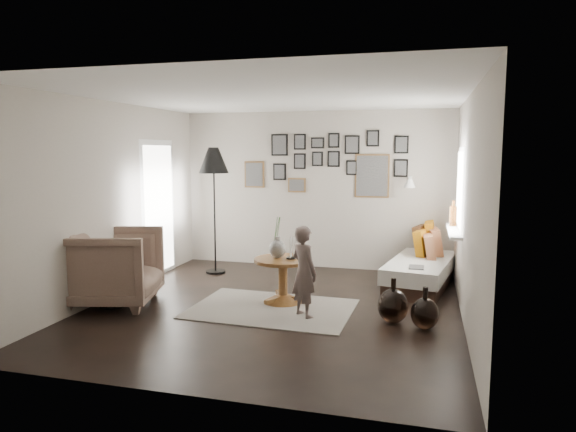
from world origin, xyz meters
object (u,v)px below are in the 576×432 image
(child, at_px, (304,272))
(daybed, at_px, (421,267))
(vase, at_px, (277,245))
(demijohn_small, at_px, (425,313))
(armchair, at_px, (114,267))
(floor_lamp, at_px, (214,165))
(pedestal_table, at_px, (283,282))
(demijohn_large, at_px, (393,306))
(magazine_basket, at_px, (112,291))

(child, bearing_deg, daybed, -85.49)
(vase, xyz_separation_m, demijohn_small, (1.85, -0.58, -0.57))
(armchair, bearing_deg, floor_lamp, -30.90)
(daybed, height_order, child, child)
(vase, distance_m, floor_lamp, 2.15)
(pedestal_table, xyz_separation_m, armchair, (-2.05, -0.63, 0.22))
(demijohn_large, bearing_deg, armchair, -176.88)
(floor_lamp, height_order, child, floor_lamp)
(vase, xyz_separation_m, magazine_basket, (-1.97, -0.71, -0.55))
(floor_lamp, bearing_deg, armchair, -106.06)
(pedestal_table, height_order, armchair, armchair)
(pedestal_table, distance_m, magazine_basket, 2.16)
(floor_lamp, height_order, magazine_basket, floor_lamp)
(vase, relative_size, armchair, 0.49)
(armchair, relative_size, demijohn_large, 2.05)
(floor_lamp, relative_size, demijohn_small, 4.21)
(daybed, relative_size, demijohn_large, 3.60)
(vase, distance_m, demijohn_large, 1.66)
(floor_lamp, relative_size, magazine_basket, 4.72)
(armchair, bearing_deg, demijohn_large, -101.72)
(demijohn_small, bearing_deg, magazine_basket, -178.05)
(demijohn_large, height_order, child, child)
(pedestal_table, bearing_deg, demijohn_small, -17.65)
(vase, height_order, daybed, vase)
(demijohn_small, distance_m, child, 1.43)
(vase, bearing_deg, armchair, -161.66)
(vase, height_order, demijohn_small, vase)
(daybed, distance_m, armchair, 4.25)
(pedestal_table, xyz_separation_m, daybed, (1.71, 1.34, 0.00))
(pedestal_table, distance_m, floor_lamp, 2.46)
(armchair, bearing_deg, pedestal_table, -87.67)
(magazine_basket, relative_size, demijohn_large, 0.81)
(floor_lamp, distance_m, demijohn_large, 3.72)
(daybed, xyz_separation_m, magazine_basket, (-3.75, -2.04, -0.08))
(floor_lamp, xyz_separation_m, child, (1.88, -1.79, -1.18))
(vase, height_order, magazine_basket, vase)
(magazine_basket, bearing_deg, child, 4.87)
(demijohn_small, bearing_deg, vase, 162.51)
(pedestal_table, relative_size, floor_lamp, 0.37)
(magazine_basket, relative_size, demijohn_small, 0.89)
(armchair, relative_size, child, 0.98)
(demijohn_large, bearing_deg, daybed, 80.93)
(demijohn_large, relative_size, child, 0.48)
(pedestal_table, xyz_separation_m, demijohn_large, (1.42, -0.44, -0.07))
(armchair, bearing_deg, child, -101.40)
(floor_lamp, distance_m, demijohn_small, 4.07)
(demijohn_large, bearing_deg, pedestal_table, 162.67)
(pedestal_table, height_order, child, child)
(daybed, distance_m, child, 2.27)
(armchair, xyz_separation_m, magazine_basket, (0.00, -0.06, -0.29))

